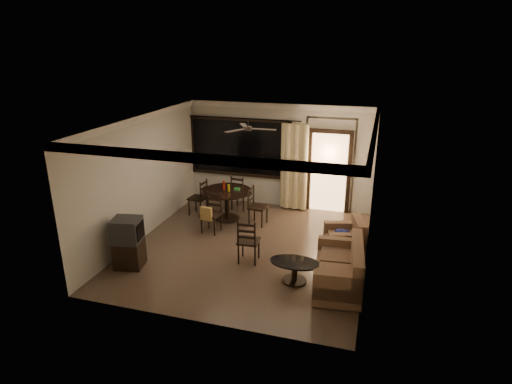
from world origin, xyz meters
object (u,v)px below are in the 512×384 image
(armchair, at_px, (346,240))
(dining_chair_north, at_px, (240,199))
(dining_chair_west, at_px, (198,204))
(tv_cabinet, at_px, (128,243))
(dining_table, at_px, (227,196))
(side_chair, at_px, (249,249))
(dining_chair_east, at_px, (258,213))
(dining_chair_south, at_px, (211,220))
(sofa, at_px, (341,271))
(coffee_table, at_px, (295,268))

(armchair, bearing_deg, dining_chair_north, 132.13)
(dining_chair_west, xyz_separation_m, tv_cabinet, (-0.21, -2.94, 0.24))
(dining_table, height_order, armchair, dining_table)
(armchair, distance_m, side_chair, 2.09)
(dining_chair_east, distance_m, side_chair, 1.93)
(dining_table, bearing_deg, dining_chair_south, -96.20)
(dining_chair_east, distance_m, dining_chair_north, 1.15)
(dining_table, xyz_separation_m, side_chair, (1.19, -1.99, -0.33))
(dining_chair_south, xyz_separation_m, sofa, (3.21, -1.58, 0.03))
(dining_chair_west, bearing_deg, dining_chair_east, 90.00)
(dining_chair_east, height_order, dining_chair_north, same)
(dining_chair_south, xyz_separation_m, side_chair, (1.29, -1.14, -0.02))
(dining_table, height_order, dining_chair_east, dining_table)
(dining_table, bearing_deg, sofa, -37.99)
(dining_table, xyz_separation_m, coffee_table, (2.26, -2.49, -0.34))
(dining_chair_west, distance_m, dining_chair_south, 1.20)
(side_chair, bearing_deg, dining_table, -62.61)
(dining_chair_north, distance_m, coffee_table, 3.93)
(dining_chair_west, distance_m, armchair, 4.09)
(tv_cabinet, relative_size, coffee_table, 1.09)
(armchair, bearing_deg, dining_chair_west, 147.33)
(coffee_table, bearing_deg, side_chair, 154.93)
(dining_chair_west, distance_m, dining_chair_east, 1.67)
(tv_cabinet, distance_m, coffee_table, 3.33)
(dining_chair_west, bearing_deg, coffee_table, 56.29)
(dining_chair_west, relative_size, side_chair, 0.99)
(sofa, bearing_deg, dining_chair_west, 142.28)
(sofa, bearing_deg, dining_chair_south, 148.62)
(dining_table, distance_m, tv_cabinet, 3.04)
(dining_table, bearing_deg, coffee_table, -47.78)
(dining_chair_north, relative_size, sofa, 0.58)
(tv_cabinet, height_order, armchair, tv_cabinet)
(dining_table, distance_m, dining_chair_west, 0.90)
(dining_chair_west, bearing_deg, dining_chair_south, 44.30)
(dining_chair_north, height_order, tv_cabinet, tv_cabinet)
(sofa, bearing_deg, coffee_table, 178.43)
(sofa, bearing_deg, side_chair, 161.84)
(dining_chair_south, height_order, dining_chair_north, same)
(dining_chair_north, distance_m, tv_cabinet, 3.81)
(sofa, distance_m, armchair, 1.34)
(coffee_table, bearing_deg, sofa, 3.59)
(dining_chair_west, xyz_separation_m, sofa, (3.95, -2.52, 0.05))
(tv_cabinet, bearing_deg, dining_table, 58.83)
(coffee_table, relative_size, side_chair, 0.98)
(dining_table, xyz_separation_m, dining_chair_north, (0.08, 0.78, -0.33))
(dining_chair_east, relative_size, coffee_table, 1.00)
(dining_chair_west, height_order, sofa, dining_chair_west)
(armchair, bearing_deg, dining_chair_south, 159.80)
(sofa, xyz_separation_m, coffee_table, (-0.86, -0.05, -0.06))
(dining_chair_north, relative_size, armchair, 0.99)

